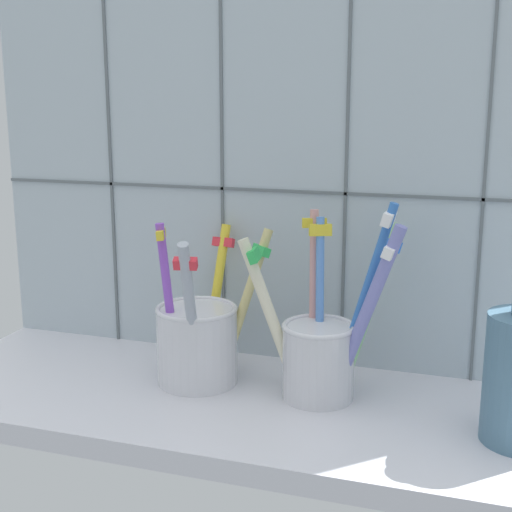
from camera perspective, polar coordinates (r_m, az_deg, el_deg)
name	(u,v)px	position (r cm, az deg, el deg)	size (l,w,h in cm)	color
counter_slab	(248,409)	(66.56, -0.66, -12.18)	(64.00, 22.00, 2.00)	silver
tile_wall_back	(285,162)	(72.08, 2.38, 7.54)	(64.00, 2.20, 45.00)	#B2C1CC
toothbrush_cup_left	(198,338)	(68.61, -4.66, -6.60)	(10.45, 14.80, 15.75)	silver
toothbrush_cup_right	(322,346)	(65.11, 5.34, -7.19)	(15.11, 9.31, 18.31)	silver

